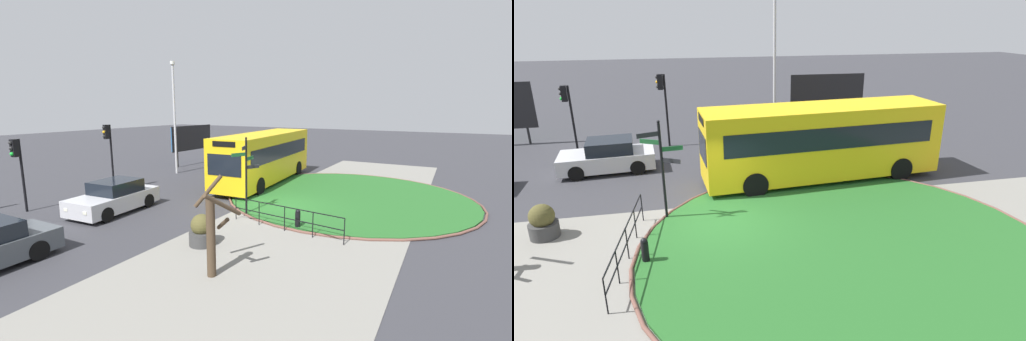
% 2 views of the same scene
% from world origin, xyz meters
% --- Properties ---
extents(ground, '(120.00, 120.00, 0.00)m').
position_xyz_m(ground, '(0.00, 0.00, 0.00)').
color(ground, '#333338').
extents(sidewalk_paving, '(32.00, 7.52, 0.02)m').
position_xyz_m(sidewalk_paving, '(0.00, -2.24, 0.01)').
color(sidewalk_paving, gray).
rests_on(sidewalk_paving, ground).
extents(grass_island, '(12.37, 12.37, 0.10)m').
position_xyz_m(grass_island, '(3.47, -2.31, 0.05)').
color(grass_island, '#235B23').
rests_on(grass_island, ground).
extents(grass_kerb_ring, '(12.68, 12.68, 0.11)m').
position_xyz_m(grass_kerb_ring, '(3.47, -2.31, 0.06)').
color(grass_kerb_ring, brown).
rests_on(grass_kerb_ring, ground).
extents(signpost_directional, '(1.40, 0.67, 3.48)m').
position_xyz_m(signpost_directional, '(-1.90, 0.73, 2.04)').
color(signpost_directional, black).
rests_on(signpost_directional, ground).
extents(bollard_foreground, '(0.21, 0.21, 0.81)m').
position_xyz_m(bollard_foreground, '(-2.43, -1.97, 0.41)').
color(bollard_foreground, black).
rests_on(bollard_foreground, ground).
extents(railing_grass_edge, '(0.54, 4.83, 1.00)m').
position_xyz_m(railing_grass_edge, '(-2.93, -1.63, 0.65)').
color(railing_grass_edge, black).
rests_on(railing_grass_edge, ground).
extents(bus_yellow, '(10.02, 3.10, 3.14)m').
position_xyz_m(bus_yellow, '(4.49, 3.29, 1.69)').
color(bus_yellow, yellow).
rests_on(bus_yellow, ground).
extents(car_near_lane, '(4.18, 2.25, 1.44)m').
position_xyz_m(car_near_lane, '(-4.46, 6.26, 0.67)').
color(car_near_lane, '#B7B7BC').
rests_on(car_near_lane, ground).
extents(traffic_light_near, '(0.49, 0.29, 3.79)m').
position_xyz_m(traffic_light_near, '(-1.99, 9.66, 2.78)').
color(traffic_light_near, black).
rests_on(traffic_light_near, ground).
extents(traffic_light_far, '(0.49, 0.29, 3.35)m').
position_xyz_m(traffic_light_far, '(-6.65, 9.77, 2.47)').
color(traffic_light_far, black).
rests_on(traffic_light_far, ground).
extents(lamppost_tall, '(0.32, 0.32, 7.86)m').
position_xyz_m(lamppost_tall, '(4.08, 10.34, 4.22)').
color(lamppost_tall, '#B7B7BC').
rests_on(lamppost_tall, ground).
extents(billboard_right, '(4.65, 0.30, 3.25)m').
position_xyz_m(billboard_right, '(7.78, 11.98, 2.19)').
color(billboard_right, black).
rests_on(billboard_right, ground).
extents(planter_near_signpost, '(0.89, 0.89, 1.12)m').
position_xyz_m(planter_near_signpost, '(-5.62, 0.26, 0.51)').
color(planter_near_signpost, '#383838').
rests_on(planter_near_signpost, ground).
extents(street_tree_bare, '(1.36, 1.38, 2.87)m').
position_xyz_m(street_tree_bare, '(-7.25, -1.45, 1.37)').
color(street_tree_bare, '#423323').
rests_on(street_tree_bare, ground).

